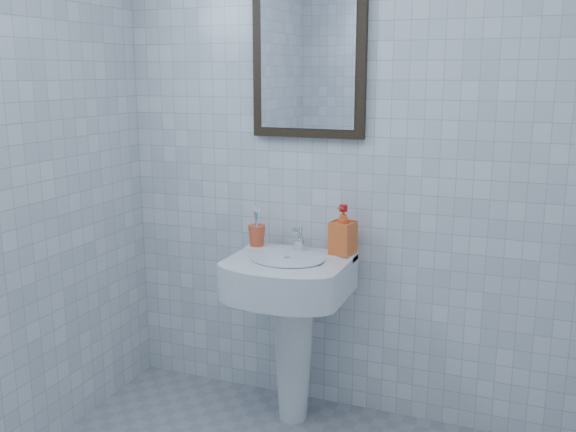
% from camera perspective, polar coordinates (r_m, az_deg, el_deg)
% --- Properties ---
extents(wall_back, '(2.20, 0.02, 2.50)m').
position_cam_1_polar(wall_back, '(2.75, 6.27, 7.04)').
color(wall_back, silver).
rests_on(wall_back, ground).
extents(washbasin, '(0.50, 0.36, 0.77)m').
position_cam_1_polar(washbasin, '(2.78, 0.30, -8.44)').
color(washbasin, white).
rests_on(washbasin, ground).
extents(faucet, '(0.05, 0.10, 0.12)m').
position_cam_1_polar(faucet, '(2.77, 0.98, -2.20)').
color(faucet, silver).
rests_on(faucet, washbasin).
extents(toothbrush_cup, '(0.10, 0.10, 0.09)m').
position_cam_1_polar(toothbrush_cup, '(2.86, -2.79, -1.74)').
color(toothbrush_cup, '#DD4E2D').
rests_on(toothbrush_cup, washbasin).
extents(soap_dispenser, '(0.11, 0.11, 0.21)m').
position_cam_1_polar(soap_dispenser, '(2.72, 4.91, -1.24)').
color(soap_dispenser, red).
rests_on(soap_dispenser, washbasin).
extents(wall_mirror, '(0.50, 0.04, 0.62)m').
position_cam_1_polar(wall_mirror, '(2.78, 1.83, 13.37)').
color(wall_mirror, black).
rests_on(wall_mirror, wall_back).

